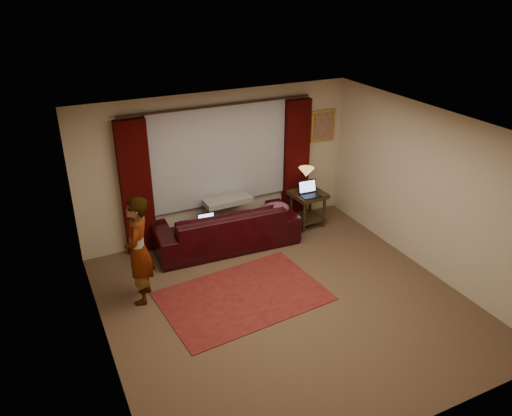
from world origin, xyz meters
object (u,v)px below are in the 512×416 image
at_px(tiffany_lamp, 306,179).
at_px(laptop_table, 311,189).
at_px(end_table, 307,209).
at_px(laptop_sofa, 208,222).
at_px(sofa, 225,219).
at_px(person, 138,251).

distance_m(tiffany_lamp, laptop_table, 0.27).
relative_size(end_table, tiffany_lamp, 1.47).
relative_size(laptop_sofa, laptop_table, 0.84).
height_order(sofa, tiffany_lamp, tiffany_lamp).
xyz_separation_m(end_table, tiffany_lamp, (-0.00, 0.10, 0.56)).
relative_size(laptop_sofa, end_table, 0.49).
distance_m(laptop_sofa, end_table, 2.09).
bearing_deg(end_table, person, -163.72).
height_order(tiffany_lamp, laptop_table, tiffany_lamp).
xyz_separation_m(sofa, tiffany_lamp, (1.68, 0.14, 0.39)).
bearing_deg(end_table, laptop_table, -107.38).
height_order(sofa, laptop_sofa, sofa).
height_order(laptop_sofa, person, person).
bearing_deg(laptop_table, end_table, 75.33).
distance_m(laptop_sofa, person, 1.56).
relative_size(sofa, laptop_sofa, 7.55).
xyz_separation_m(end_table, laptop_table, (-0.05, -0.15, 0.47)).
distance_m(sofa, tiffany_lamp, 1.73).
height_order(laptop_sofa, laptop_table, laptop_table).
height_order(tiffany_lamp, person, person).
height_order(laptop_table, person, person).
distance_m(sofa, person, 1.98).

